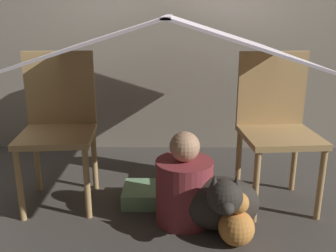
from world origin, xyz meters
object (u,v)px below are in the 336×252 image
(chair_right, at_px, (276,122))
(dog, at_px, (221,202))
(person_front, at_px, (184,186))
(chair_left, at_px, (59,121))

(chair_right, height_order, dog, chair_right)
(person_front, distance_m, dog, 0.23)
(chair_right, bearing_deg, dog, -138.43)
(person_front, bearing_deg, chair_left, 160.22)
(dog, bearing_deg, chair_right, 46.70)
(chair_left, relative_size, dog, 2.14)
(chair_left, bearing_deg, chair_right, -5.04)
(dog, bearing_deg, person_front, 148.11)
(chair_left, distance_m, dog, 1.10)
(chair_left, height_order, person_front, chair_left)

